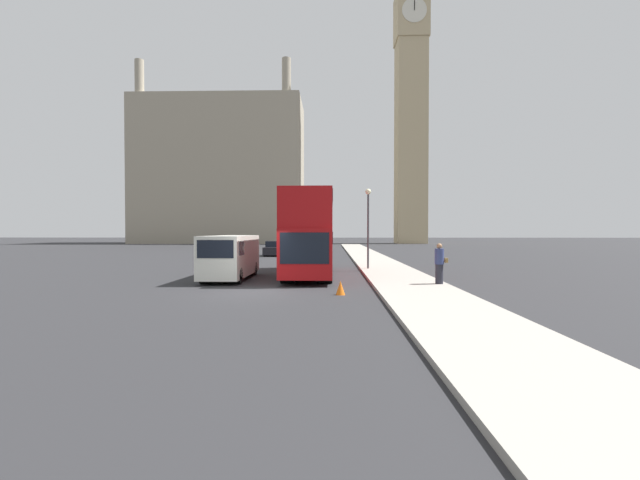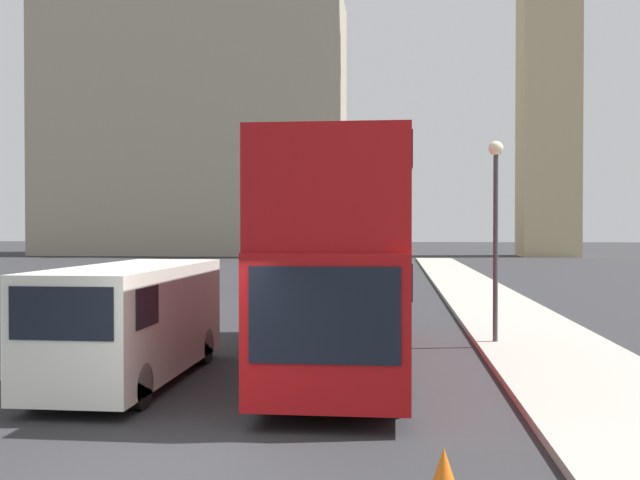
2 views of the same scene
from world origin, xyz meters
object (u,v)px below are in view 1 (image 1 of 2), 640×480
at_px(pedestrian, 439,264).
at_px(street_lamp, 368,215).
at_px(clock_tower, 411,82).
at_px(red_double_decker_bus, 310,231).
at_px(parked_sedan, 274,249).
at_px(white_van, 230,256).

bearing_deg(pedestrian, street_lamp, 107.70).
distance_m(pedestrian, street_lamp, 8.48).
xyz_separation_m(clock_tower, pedestrian, (-11.35, -68.32, -31.49)).
distance_m(clock_tower, red_double_decker_bus, 72.24).
bearing_deg(parked_sedan, clock_tower, 63.66).
bearing_deg(pedestrian, parked_sedan, 113.53).
bearing_deg(pedestrian, red_double_decker_bus, 140.28).
relative_size(pedestrian, street_lamp, 0.36).
bearing_deg(clock_tower, street_lamp, -102.85).
relative_size(clock_tower, white_van, 10.76).
relative_size(clock_tower, parked_sedan, 14.06).
xyz_separation_m(street_lamp, parked_sedan, (-8.05, 16.41, -2.81)).
bearing_deg(street_lamp, pedestrian, -72.30).
height_order(clock_tower, parked_sedan, clock_tower).
bearing_deg(clock_tower, pedestrian, -99.43).
relative_size(street_lamp, parked_sedan, 1.10).
bearing_deg(red_double_decker_bus, pedestrian, -39.72).
distance_m(clock_tower, street_lamp, 68.59).
relative_size(red_double_decker_bus, parked_sedan, 2.33).
bearing_deg(clock_tower, red_double_decker_bus, -105.26).
xyz_separation_m(clock_tower, red_double_decker_bus, (-17.29, -63.38, -30.05)).
relative_size(red_double_decker_bus, street_lamp, 2.11).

